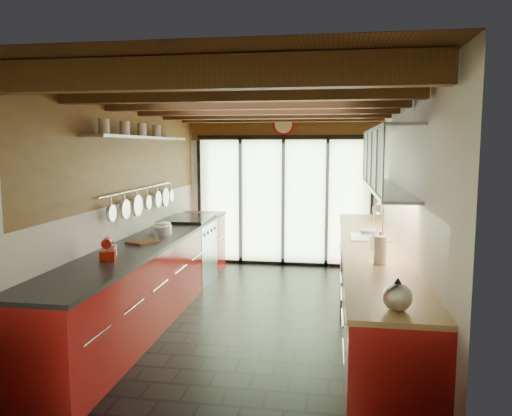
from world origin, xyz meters
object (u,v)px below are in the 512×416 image
kettle (397,295)px  stand_mixer (109,251)px  bowl (368,231)px  paper_towel (380,250)px  soap_bottle (374,240)px

kettle → stand_mixer: bearing=156.9°
stand_mixer → kettle: size_ratio=1.05×
stand_mixer → bowl: 3.16m
paper_towel → bowl: paper_towel is taller
stand_mixer → paper_towel: (2.54, 0.23, 0.04)m
stand_mixer → paper_towel: 2.55m
bowl → stand_mixer: bearing=-143.5°
bowl → soap_bottle: bearing=-90.0°
stand_mixer → bowl: bearing=36.5°
paper_towel → soap_bottle: (0.00, 0.72, -0.04)m
stand_mixer → kettle: (2.54, -1.08, 0.01)m
kettle → soap_bottle: 2.03m
paper_towel → kettle: bearing=-90.0°
kettle → paper_towel: (0.00, 1.31, 0.03)m
soap_bottle → paper_towel: bearing=-90.0°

